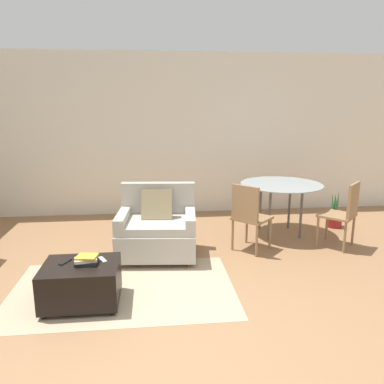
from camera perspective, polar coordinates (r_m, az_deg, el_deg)
name	(u,v)px	position (r m, az deg, el deg)	size (l,w,h in m)	color
ground_plane	(189,341)	(3.28, -0.46, -21.76)	(20.00, 20.00, 0.00)	#936B47
wall_back	(167,135)	(6.55, -3.89, 8.63)	(12.00, 0.06, 2.75)	white
area_rug	(123,289)	(4.10, -10.42, -14.35)	(2.31, 1.44, 0.01)	tan
armchair	(157,229)	(4.78, -5.34, -5.68)	(1.03, 0.89, 0.89)	#B2ADA3
ottoman	(81,282)	(3.83, -16.50, -13.06)	(0.71, 0.57, 0.40)	black
book_stack	(86,260)	(3.74, -15.79, -9.95)	(0.23, 0.19, 0.08)	black
tv_remote_primary	(65,262)	(3.85, -18.73, -10.04)	(0.10, 0.15, 0.01)	black
tv_remote_secondary	(103,259)	(3.81, -13.48, -9.97)	(0.10, 0.15, 0.01)	#B7B7BC
dining_table	(281,189)	(5.63, 13.42, 0.48)	(1.19, 1.19, 0.76)	#99A8AD
dining_chair_near_left	(249,213)	(4.88, 8.65, -3.25)	(0.59, 0.59, 0.90)	#93704C
dining_chair_near_right	(344,210)	(5.36, 22.17, -2.63)	(0.59, 0.59, 0.90)	#93704C
potted_plant_small	(334,216)	(6.32, 20.86, -3.48)	(0.24, 0.24, 0.60)	maroon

